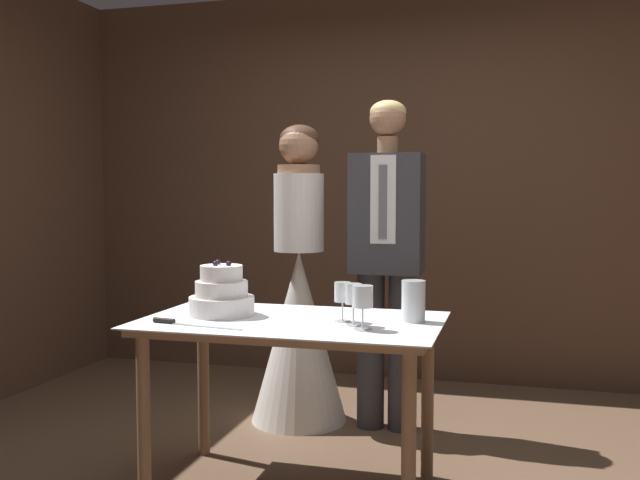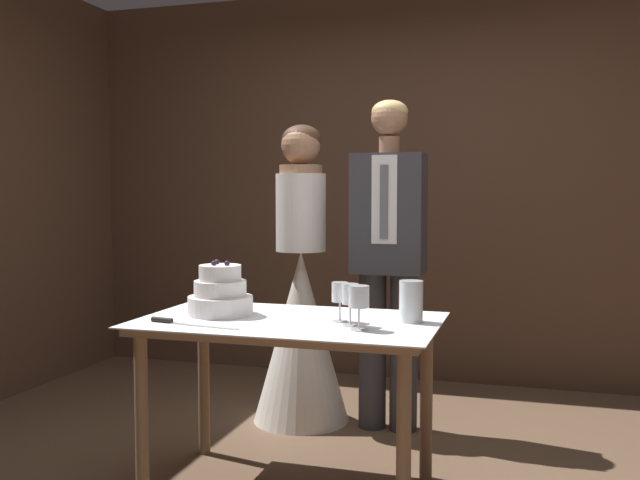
{
  "view_description": "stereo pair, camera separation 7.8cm",
  "coord_description": "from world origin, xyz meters",
  "px_view_note": "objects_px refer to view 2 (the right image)",
  "views": [
    {
      "loc": [
        0.7,
        -2.89,
        1.3
      ],
      "look_at": [
        -0.22,
        0.45,
        1.06
      ],
      "focal_mm": 40.0,
      "sensor_mm": 36.0,
      "label": 1
    },
    {
      "loc": [
        0.77,
        -2.87,
        1.3
      ],
      "look_at": [
        -0.22,
        0.45,
        1.06
      ],
      "focal_mm": 40.0,
      "sensor_mm": 36.0,
      "label": 2
    }
  ],
  "objects_px": {
    "groom": "(389,250)",
    "wine_glass_middle": "(359,299)",
    "tiered_cake": "(220,294)",
    "bride": "(301,312)",
    "cake_table": "(289,341)",
    "wine_glass_far": "(341,294)",
    "hurricane_candle": "(411,302)",
    "wine_glass_near": "(350,296)",
    "cake_knife": "(177,322)"
  },
  "relations": [
    {
      "from": "tiered_cake",
      "to": "bride",
      "type": "distance_m",
      "value": 0.93
    },
    {
      "from": "wine_glass_near",
      "to": "groom",
      "type": "xyz_separation_m",
      "value": [
        -0.04,
        0.98,
        0.11
      ]
    },
    {
      "from": "cake_table",
      "to": "wine_glass_middle",
      "type": "distance_m",
      "value": 0.43
    },
    {
      "from": "tiered_cake",
      "to": "hurricane_candle",
      "type": "xyz_separation_m",
      "value": [
        0.84,
        0.07,
        -0.01
      ]
    },
    {
      "from": "cake_table",
      "to": "tiered_cake",
      "type": "height_order",
      "value": "tiered_cake"
    },
    {
      "from": "wine_glass_middle",
      "to": "wine_glass_far",
      "type": "bearing_deg",
      "value": 127.4
    },
    {
      "from": "cake_table",
      "to": "wine_glass_far",
      "type": "height_order",
      "value": "wine_glass_far"
    },
    {
      "from": "cake_table",
      "to": "hurricane_candle",
      "type": "distance_m",
      "value": 0.55
    },
    {
      "from": "hurricane_candle",
      "to": "groom",
      "type": "xyz_separation_m",
      "value": [
        -0.26,
        0.83,
        0.15
      ]
    },
    {
      "from": "wine_glass_middle",
      "to": "wine_glass_far",
      "type": "relative_size",
      "value": 1.05
    },
    {
      "from": "bride",
      "to": "tiered_cake",
      "type": "bearing_deg",
      "value": -95.34
    },
    {
      "from": "cake_knife",
      "to": "hurricane_candle",
      "type": "xyz_separation_m",
      "value": [
        0.92,
        0.32,
        0.08
      ]
    },
    {
      "from": "hurricane_candle",
      "to": "bride",
      "type": "bearing_deg",
      "value": 132.47
    },
    {
      "from": "wine_glass_far",
      "to": "wine_glass_near",
      "type": "bearing_deg",
      "value": -50.87
    },
    {
      "from": "wine_glass_near",
      "to": "wine_glass_middle",
      "type": "bearing_deg",
      "value": -54.4
    },
    {
      "from": "cake_table",
      "to": "wine_glass_far",
      "type": "distance_m",
      "value": 0.31
    },
    {
      "from": "cake_knife",
      "to": "groom",
      "type": "xyz_separation_m",
      "value": [
        0.66,
        1.15,
        0.22
      ]
    },
    {
      "from": "tiered_cake",
      "to": "wine_glass_middle",
      "type": "height_order",
      "value": "tiered_cake"
    },
    {
      "from": "wine_glass_near",
      "to": "bride",
      "type": "xyz_separation_m",
      "value": [
        -0.54,
        0.98,
        -0.25
      ]
    },
    {
      "from": "cake_knife",
      "to": "bride",
      "type": "bearing_deg",
      "value": 90.66
    },
    {
      "from": "tiered_cake",
      "to": "bride",
      "type": "xyz_separation_m",
      "value": [
        0.08,
        0.9,
        -0.22
      ]
    },
    {
      "from": "wine_glass_far",
      "to": "tiered_cake",
      "type": "bearing_deg",
      "value": 178.75
    },
    {
      "from": "cake_table",
      "to": "groom",
      "type": "height_order",
      "value": "groom"
    },
    {
      "from": "cake_table",
      "to": "wine_glass_middle",
      "type": "xyz_separation_m",
      "value": [
        0.34,
        -0.14,
        0.22
      ]
    },
    {
      "from": "groom",
      "to": "wine_glass_middle",
      "type": "bearing_deg",
      "value": -85.1
    },
    {
      "from": "cake_knife",
      "to": "groom",
      "type": "distance_m",
      "value": 1.35
    },
    {
      "from": "cake_table",
      "to": "tiered_cake",
      "type": "bearing_deg",
      "value": 175.94
    },
    {
      "from": "wine_glass_near",
      "to": "groom",
      "type": "bearing_deg",
      "value": 92.14
    },
    {
      "from": "wine_glass_middle",
      "to": "wine_glass_near",
      "type": "bearing_deg",
      "value": 125.6
    },
    {
      "from": "wine_glass_middle",
      "to": "wine_glass_far",
      "type": "height_order",
      "value": "wine_glass_middle"
    },
    {
      "from": "cake_knife",
      "to": "wine_glass_middle",
      "type": "xyz_separation_m",
      "value": [
        0.75,
        0.09,
        0.12
      ]
    },
    {
      "from": "wine_glass_far",
      "to": "groom",
      "type": "bearing_deg",
      "value": 88.47
    },
    {
      "from": "tiered_cake",
      "to": "groom",
      "type": "xyz_separation_m",
      "value": [
        0.58,
        0.9,
        0.14
      ]
    },
    {
      "from": "cake_knife",
      "to": "wine_glass_far",
      "type": "relative_size",
      "value": 2.5
    },
    {
      "from": "tiered_cake",
      "to": "wine_glass_near",
      "type": "distance_m",
      "value": 0.63
    },
    {
      "from": "groom",
      "to": "tiered_cake",
      "type": "bearing_deg",
      "value": -123.04
    },
    {
      "from": "cake_table",
      "to": "tiered_cake",
      "type": "relative_size",
      "value": 4.43
    },
    {
      "from": "cake_knife",
      "to": "wine_glass_far",
      "type": "height_order",
      "value": "wine_glass_far"
    },
    {
      "from": "wine_glass_middle",
      "to": "hurricane_candle",
      "type": "height_order",
      "value": "wine_glass_middle"
    },
    {
      "from": "hurricane_candle",
      "to": "cake_knife",
      "type": "bearing_deg",
      "value": -160.74
    },
    {
      "from": "bride",
      "to": "cake_table",
      "type": "bearing_deg",
      "value": -74.83
    },
    {
      "from": "bride",
      "to": "groom",
      "type": "relative_size",
      "value": 0.93
    },
    {
      "from": "bride",
      "to": "wine_glass_far",
      "type": "bearing_deg",
      "value": -62.42
    },
    {
      "from": "cake_knife",
      "to": "groom",
      "type": "relative_size",
      "value": 0.24
    },
    {
      "from": "bride",
      "to": "hurricane_candle",
      "type": "bearing_deg",
      "value": -47.53
    },
    {
      "from": "wine_glass_near",
      "to": "bride",
      "type": "bearing_deg",
      "value": 118.57
    },
    {
      "from": "hurricane_candle",
      "to": "bride",
      "type": "relative_size",
      "value": 0.1
    },
    {
      "from": "cake_table",
      "to": "groom",
      "type": "xyz_separation_m",
      "value": [
        0.25,
        0.92,
        0.33
      ]
    },
    {
      "from": "cake_table",
      "to": "wine_glass_near",
      "type": "height_order",
      "value": "wine_glass_near"
    },
    {
      "from": "tiered_cake",
      "to": "cake_knife",
      "type": "xyz_separation_m",
      "value": [
        -0.08,
        -0.26,
        -0.08
      ]
    }
  ]
}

